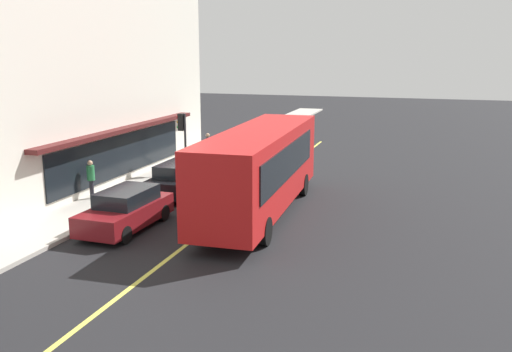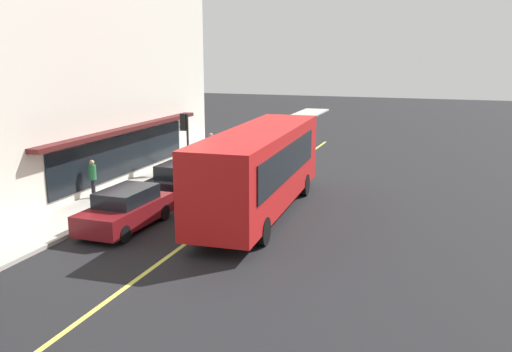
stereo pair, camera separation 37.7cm
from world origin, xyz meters
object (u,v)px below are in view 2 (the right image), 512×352
object	(u,v)px
car_maroon	(126,209)
pedestrian_by_curb	(211,145)
traffic_light	(185,129)
car_black	(181,178)
bus	(260,167)
pedestrian_mid_block	(92,175)

from	to	relation	value
car_maroon	pedestrian_by_curb	size ratio (longest dim) A/B	2.51
traffic_light	car_black	distance (m)	4.30
bus	car_black	world-z (taller)	bus
pedestrian_by_curb	pedestrian_mid_block	distance (m)	9.36
bus	pedestrian_by_curb	bearing A→B (deg)	34.33
car_black	pedestrian_mid_block	world-z (taller)	pedestrian_mid_block
pedestrian_mid_block	car_black	bearing A→B (deg)	-52.96
pedestrian_by_curb	traffic_light	bearing A→B (deg)	178.45
car_maroon	pedestrian_by_curb	world-z (taller)	pedestrian_by_curb
pedestrian_mid_block	traffic_light	bearing A→B (deg)	-15.29
car_black	pedestrian_mid_block	xyz separation A→B (m)	(-2.39, 3.17, 0.44)
traffic_light	pedestrian_mid_block	world-z (taller)	traffic_light
car_maroon	traffic_light	bearing A→B (deg)	11.72
bus	traffic_light	xyz separation A→B (m)	(5.52, 6.05, 0.55)
car_black	pedestrian_mid_block	distance (m)	3.99
bus	pedestrian_by_curb	world-z (taller)	bus
bus	pedestrian_mid_block	size ratio (longest dim) A/B	6.53
car_black	car_maroon	xyz separation A→B (m)	(-5.34, -0.32, 0.00)
car_black	pedestrian_by_curb	world-z (taller)	pedestrian_by_curb
pedestrian_mid_block	pedestrian_by_curb	bearing A→B (deg)	-10.61
bus	car_maroon	xyz separation A→B (m)	(-3.41, 4.20, -1.24)
bus	car_maroon	bearing A→B (deg)	129.04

